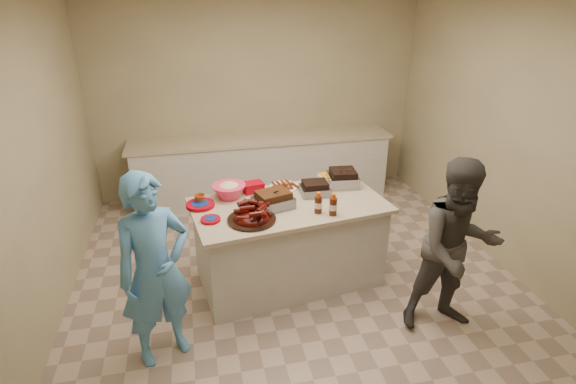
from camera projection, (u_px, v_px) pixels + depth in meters
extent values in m
cube|color=#47230F|center=(273.00, 207.00, 4.26)|extent=(0.41, 0.36, 0.11)
cube|color=black|center=(315.00, 194.00, 4.53)|extent=(0.29, 0.25, 0.09)
cube|color=gray|center=(343.00, 185.00, 4.73)|extent=(0.33, 0.33, 0.12)
cylinder|color=silver|center=(284.00, 187.00, 4.68)|extent=(0.36, 0.36, 0.05)
cube|color=#F0A316|center=(332.00, 180.00, 4.87)|extent=(0.29, 0.22, 0.07)
cylinder|color=#40180B|center=(333.00, 215.00, 4.12)|extent=(0.08, 0.08, 0.21)
cylinder|color=#40180B|center=(318.00, 213.00, 4.16)|extent=(0.08, 0.08, 0.21)
cylinder|color=#F3AE01|center=(264.00, 199.00, 4.42)|extent=(0.05, 0.05, 0.12)
imported|color=silver|center=(274.00, 198.00, 4.45)|extent=(0.15, 0.06, 0.14)
cylinder|color=#9A000E|center=(200.00, 206.00, 4.28)|extent=(0.31, 0.31, 0.03)
cylinder|color=#9A000E|center=(211.00, 221.00, 4.01)|extent=(0.20, 0.20, 0.02)
imported|color=#A24215|center=(200.00, 204.00, 4.32)|extent=(0.12, 0.11, 0.10)
cube|color=#9A000E|center=(253.00, 192.00, 4.59)|extent=(0.23, 0.19, 0.10)
imported|color=#5297D3|center=(167.00, 351.00, 3.76)|extent=(1.21, 1.71, 0.39)
imported|color=#46433E|center=(443.00, 322.00, 4.09)|extent=(0.89, 1.64, 0.60)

